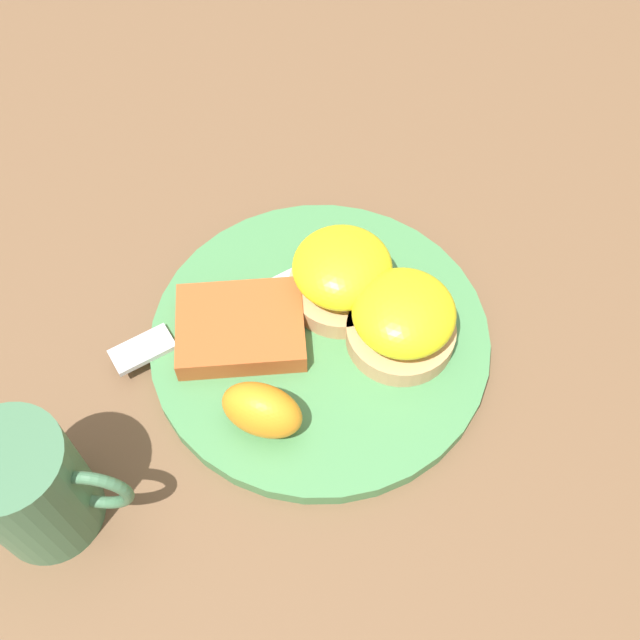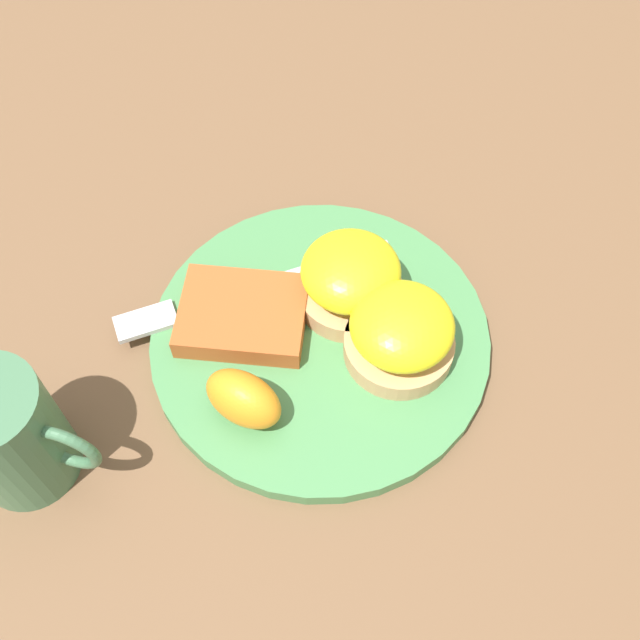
% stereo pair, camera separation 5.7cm
% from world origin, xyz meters
% --- Properties ---
extents(ground_plane, '(1.10, 1.10, 0.00)m').
position_xyz_m(ground_plane, '(0.00, 0.00, 0.00)').
color(ground_plane, brown).
extents(plate, '(0.27, 0.27, 0.01)m').
position_xyz_m(plate, '(0.00, 0.00, 0.01)').
color(plate, '#47844C').
rests_on(plate, ground_plane).
extents(sandwich_benedict_left, '(0.08, 0.08, 0.06)m').
position_xyz_m(sandwich_benedict_left, '(0.06, -0.00, 0.04)').
color(sandwich_benedict_left, tan).
rests_on(sandwich_benedict_left, plate).
extents(sandwich_benedict_right, '(0.08, 0.08, 0.06)m').
position_xyz_m(sandwich_benedict_right, '(0.01, 0.04, 0.04)').
color(sandwich_benedict_right, tan).
rests_on(sandwich_benedict_right, plate).
extents(hashbrown_patty, '(0.11, 0.09, 0.02)m').
position_xyz_m(hashbrown_patty, '(-0.06, -0.01, 0.02)').
color(hashbrown_patty, '#AF5124').
rests_on(hashbrown_patty, plate).
extents(orange_wedge, '(0.07, 0.05, 0.04)m').
position_xyz_m(orange_wedge, '(-0.03, -0.08, 0.04)').
color(orange_wedge, orange).
rests_on(orange_wedge, plate).
extents(fork, '(0.20, 0.15, 0.00)m').
position_xyz_m(fork, '(-0.07, 0.02, 0.02)').
color(fork, silver).
rests_on(fork, plate).
extents(cup, '(0.11, 0.07, 0.10)m').
position_xyz_m(cup, '(-0.17, -0.16, 0.05)').
color(cup, '#42704C').
rests_on(cup, ground_plane).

